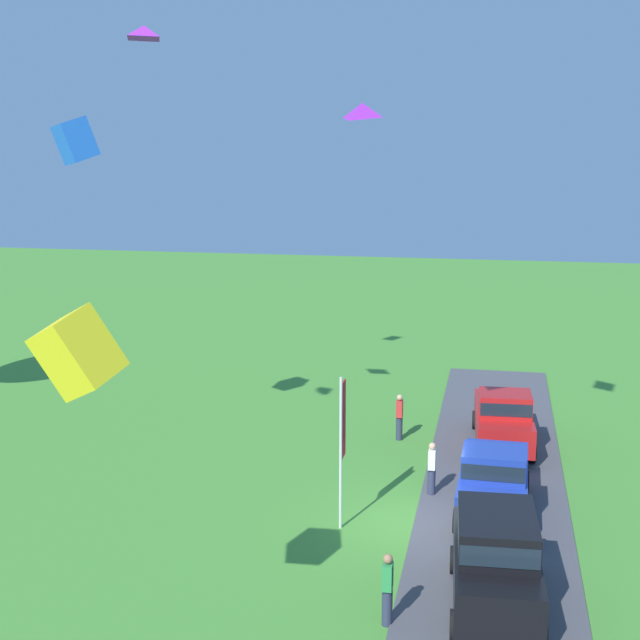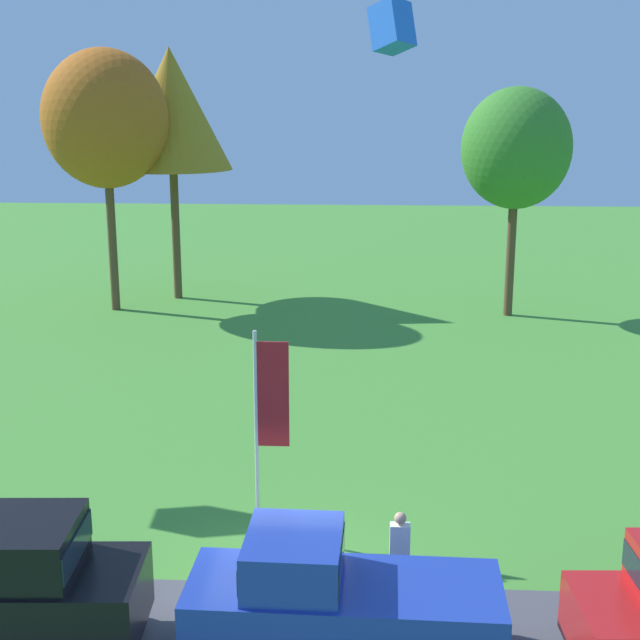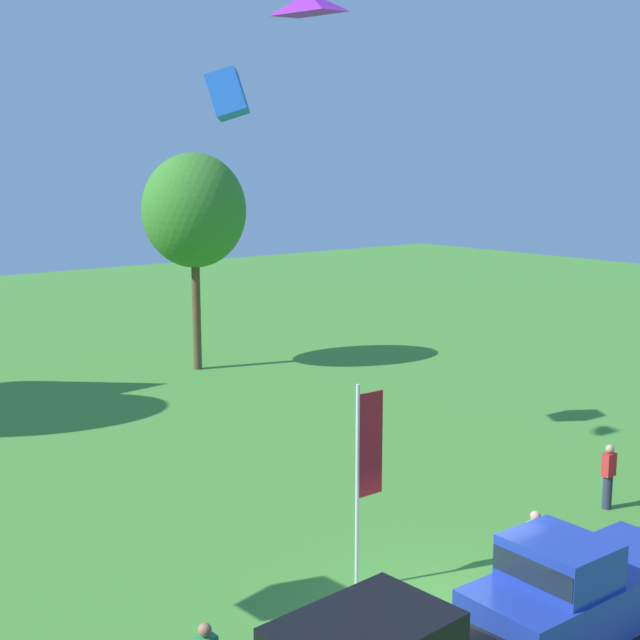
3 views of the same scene
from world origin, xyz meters
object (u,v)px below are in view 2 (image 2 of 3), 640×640
at_px(car_pickup_far_end, 332,599).
at_px(flag_banner, 267,408).
at_px(tree_left_of_center, 516,149).
at_px(kite_box_high_right, 392,27).
at_px(person_on_lawn, 399,555).
at_px(tree_far_right, 105,119).
at_px(tree_far_left, 171,109).

bearing_deg(car_pickup_far_end, flag_banner, 109.40).
relative_size(tree_left_of_center, kite_box_high_right, 7.51).
bearing_deg(flag_banner, tree_left_of_center, 68.26).
height_order(car_pickup_far_end, person_on_lawn, car_pickup_far_end).
distance_m(car_pickup_far_end, tree_far_right, 26.87).
bearing_deg(car_pickup_far_end, tree_far_left, 107.04).
bearing_deg(tree_far_right, car_pickup_far_end, -66.79).
bearing_deg(person_on_lawn, tree_far_right, 117.33).
bearing_deg(tree_left_of_center, car_pickup_far_end, -104.93).
distance_m(person_on_lawn, tree_left_of_center, 23.30).
bearing_deg(car_pickup_far_end, person_on_lawn, 58.61).
relative_size(tree_far_left, flag_banner, 2.49).
bearing_deg(tree_far_left, flag_banner, -73.42).
relative_size(tree_far_right, flag_banner, 2.46).
xyz_separation_m(tree_left_of_center, kite_box_high_right, (-5.27, -10.76, 3.89)).
height_order(tree_far_right, flag_banner, tree_far_right).
xyz_separation_m(car_pickup_far_end, tree_far_right, (-10.24, 23.88, 6.83)).
relative_size(person_on_lawn, tree_far_right, 0.16).
bearing_deg(tree_far_left, tree_far_right, -132.37).
bearing_deg(car_pickup_far_end, tree_far_right, 113.21).
xyz_separation_m(car_pickup_far_end, tree_left_of_center, (6.34, 23.79, 5.71)).
height_order(tree_far_left, flag_banner, tree_far_left).
distance_m(tree_far_left, flag_banner, 23.70).
bearing_deg(tree_far_left, car_pickup_far_end, -72.96).
bearing_deg(kite_box_high_right, flag_banner, -106.08).
bearing_deg(tree_far_left, kite_box_high_right, -55.45).
bearing_deg(tree_far_left, tree_left_of_center, -9.83).
height_order(tree_far_right, tree_far_left, tree_far_left).
bearing_deg(flag_banner, car_pickup_far_end, -70.60).
xyz_separation_m(tree_far_left, tree_left_of_center, (14.40, -2.49, -1.49)).
height_order(car_pickup_far_end, kite_box_high_right, kite_box_high_right).
bearing_deg(tree_left_of_center, person_on_lawn, -103.35).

